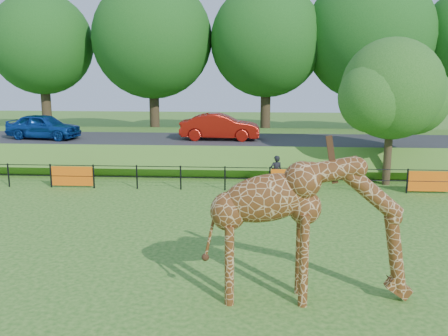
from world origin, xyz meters
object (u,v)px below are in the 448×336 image
at_px(giraffe, 309,230).
at_px(visitor, 276,172).
at_px(tree_east, 394,93).
at_px(car_blue, 43,126).
at_px(car_red, 220,127).

bearing_deg(giraffe, visitor, 89.13).
bearing_deg(giraffe, tree_east, 65.05).
bearing_deg(visitor, car_blue, -38.35).
relative_size(car_blue, tree_east, 0.61).
bearing_deg(visitor, giraffe, 74.50).
relative_size(car_blue, car_red, 0.94).
xyz_separation_m(car_blue, car_red, (9.95, 0.31, 0.02)).
distance_m(car_blue, tree_east, 18.73).
height_order(giraffe, car_red, giraffe).
relative_size(giraffe, tree_east, 0.73).
height_order(car_red, tree_east, tree_east).
height_order(car_blue, car_red, car_red).
relative_size(car_red, tree_east, 0.65).
bearing_deg(car_blue, giraffe, -130.71).
xyz_separation_m(visitor, tree_east, (5.30, 1.08, 3.52)).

